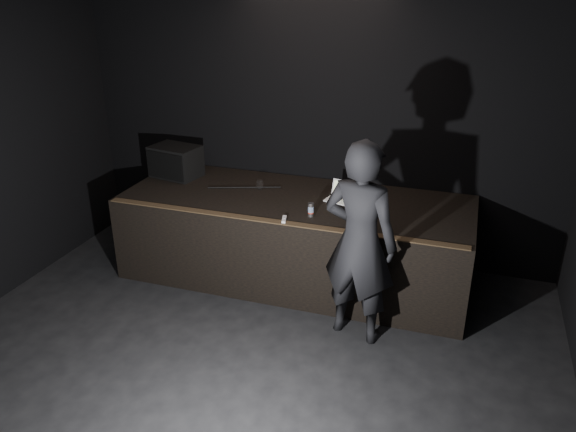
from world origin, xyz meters
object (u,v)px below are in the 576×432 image
(stage_monitor, at_px, (176,161))
(laptop, at_px, (341,195))
(stage_riser, at_px, (295,237))
(beer_can, at_px, (311,210))
(person, at_px, (360,243))

(stage_monitor, xyz_separation_m, laptop, (2.17, -0.12, -0.14))
(stage_riser, distance_m, beer_can, 0.79)
(beer_can, relative_size, person, 0.07)
(stage_riser, relative_size, stage_monitor, 6.17)
(laptop, relative_size, person, 0.17)
(stage_monitor, distance_m, beer_can, 2.10)
(person, bearing_deg, beer_can, -25.58)
(laptop, bearing_deg, person, -54.86)
(stage_monitor, height_order, beer_can, stage_monitor)
(laptop, xyz_separation_m, person, (0.44, -1.08, -0.03))
(laptop, height_order, beer_can, laptop)
(stage_monitor, bearing_deg, beer_can, -9.18)
(stage_riser, height_order, stage_monitor, stage_monitor)
(stage_riser, relative_size, laptop, 11.61)
(stage_monitor, height_order, laptop, stage_monitor)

